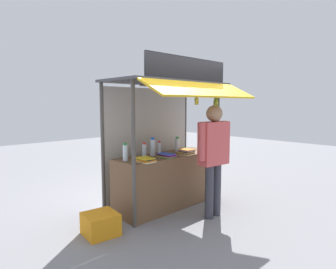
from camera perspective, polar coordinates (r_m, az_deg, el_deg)
name	(u,v)px	position (r m, az deg, el deg)	size (l,w,h in m)	color
ground_plane	(168,205)	(5.23, 0.00, -13.83)	(20.00, 20.00, 0.00)	gray
stall_counter	(168,180)	(5.10, 0.00, -9.02)	(1.96, 0.64, 0.91)	brown
stall_structure	(163,119)	(5.02, -1.04, 3.12)	(2.16, 1.57, 2.51)	#4C4742
water_bottle_back_right	(125,152)	(4.49, -8.46, -3.54)	(0.08, 0.08, 0.28)	silver
water_bottle_far_right	(144,150)	(4.76, -4.73, -3.12)	(0.07, 0.07, 0.24)	silver
water_bottle_left	(153,147)	(4.89, -3.05, -2.50)	(0.09, 0.09, 0.31)	silver
water_bottle_far_left	(159,148)	(5.07, -1.70, -2.65)	(0.06, 0.06, 0.23)	silver
water_bottle_front_left	(177,145)	(5.28, 1.87, -2.03)	(0.08, 0.08, 0.28)	silver
magazine_stack_center	(208,149)	(5.47, 7.86, -2.86)	(0.22, 0.32, 0.06)	orange
magazine_stack_front_right	(166,155)	(4.74, -0.32, -4.15)	(0.20, 0.31, 0.07)	green
magazine_stack_right	(146,160)	(4.37, -4.48, -5.03)	(0.24, 0.30, 0.07)	white
magazine_stack_rear_center	(186,151)	(5.13, 3.65, -3.33)	(0.23, 0.26, 0.07)	yellow
banana_bunch_leftmost	(216,102)	(5.22, 9.44, 6.40)	(0.10, 0.10, 0.29)	#332D23
banana_bunch_rightmost	(197,101)	(4.81, 5.68, 6.60)	(0.09, 0.08, 0.26)	#332D23
vendor_person	(214,151)	(4.53, 9.04, -3.16)	(0.67, 0.26, 1.76)	#383842
plastic_crate	(101,224)	(4.21, -13.22, -16.89)	(0.43, 0.43, 0.30)	orange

